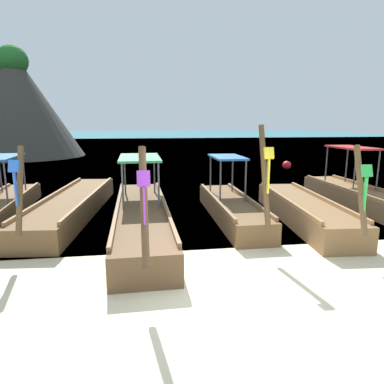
% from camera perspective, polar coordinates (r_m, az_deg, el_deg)
% --- Properties ---
extents(ground, '(120.00, 120.00, 0.00)m').
position_cam_1_polar(ground, '(6.14, 5.85, -16.37)').
color(ground, beige).
extents(sea_water, '(120.00, 120.00, 0.00)m').
position_cam_1_polar(sea_water, '(67.38, -7.41, 8.97)').
color(sea_water, '#147A89').
rests_on(sea_water, ground).
extents(longtail_boat_blue_ribbon, '(1.94, 7.24, 2.40)m').
position_cam_1_polar(longtail_boat_blue_ribbon, '(11.28, -19.23, -2.21)').
color(longtail_boat_blue_ribbon, brown).
rests_on(longtail_boat_blue_ribbon, ground).
extents(longtail_boat_violet_ribbon, '(1.42, 7.52, 2.50)m').
position_cam_1_polar(longtail_boat_violet_ribbon, '(9.31, -8.39, -4.12)').
color(longtail_boat_violet_ribbon, brown).
rests_on(longtail_boat_violet_ribbon, ground).
extents(longtail_boat_yellow_ribbon, '(1.13, 5.72, 2.82)m').
position_cam_1_polar(longtail_boat_yellow_ribbon, '(10.37, 6.59, -2.58)').
color(longtail_boat_yellow_ribbon, brown).
rests_on(longtail_boat_yellow_ribbon, ground).
extents(longtail_boat_green_ribbon, '(1.66, 5.99, 2.42)m').
position_cam_1_polar(longtail_boat_green_ribbon, '(10.53, 18.08, -2.97)').
color(longtail_boat_green_ribbon, brown).
rests_on(longtail_boat_green_ribbon, ground).
extents(longtail_boat_red_ribbon, '(1.33, 6.81, 2.82)m').
position_cam_1_polar(longtail_boat_red_ribbon, '(13.04, 26.34, -0.76)').
color(longtail_boat_red_ribbon, brown).
rests_on(longtail_boat_red_ribbon, ground).
extents(karst_rock, '(11.29, 10.49, 9.10)m').
position_cam_1_polar(karst_rock, '(33.17, -27.58, 12.69)').
color(karst_rock, '#383833').
rests_on(karst_rock, ground).
extents(mooring_buoy_near, '(0.53, 0.53, 0.53)m').
position_cam_1_polar(mooring_buoy_near, '(22.03, 15.52, 4.32)').
color(mooring_buoy_near, red).
rests_on(mooring_buoy_near, sea_water).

